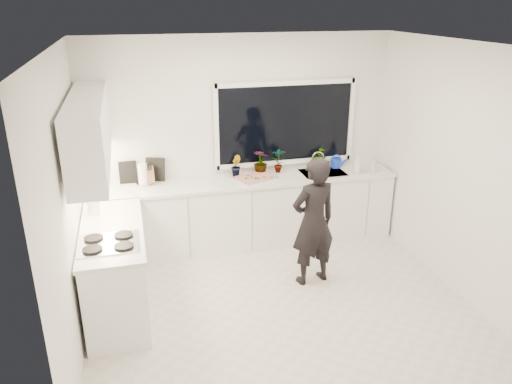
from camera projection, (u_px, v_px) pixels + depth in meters
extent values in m
cube|color=beige|center=(278.00, 303.00, 5.44)|extent=(4.00, 3.50, 0.02)
cube|color=white|center=(241.00, 140.00, 6.54)|extent=(4.00, 0.02, 2.70)
cube|color=white|center=(67.00, 206.00, 4.48)|extent=(0.02, 3.50, 2.70)
cube|color=white|center=(457.00, 170.00, 5.42)|extent=(0.02, 3.50, 2.70)
cube|color=white|center=(283.00, 44.00, 4.46)|extent=(4.00, 3.50, 0.02)
cube|color=black|center=(285.00, 123.00, 6.57)|extent=(1.80, 0.02, 1.00)
cube|color=white|center=(247.00, 213.00, 6.59)|extent=(3.92, 0.58, 0.88)
cube|color=white|center=(116.00, 270.00, 5.20)|extent=(0.58, 1.60, 0.88)
cube|color=silver|center=(247.00, 181.00, 6.41)|extent=(3.94, 0.62, 0.04)
cube|color=silver|center=(111.00, 230.00, 5.04)|extent=(0.62, 1.60, 0.04)
cube|color=white|center=(89.00, 131.00, 4.98)|extent=(0.34, 2.10, 0.70)
cube|color=silver|center=(323.00, 176.00, 6.68)|extent=(0.58, 0.42, 0.14)
cylinder|color=silver|center=(318.00, 160.00, 6.80)|extent=(0.03, 0.03, 0.22)
cube|color=black|center=(108.00, 243.00, 4.70)|extent=(0.56, 0.48, 0.03)
imported|color=black|center=(313.00, 222.00, 5.58)|extent=(0.61, 0.46, 1.51)
cube|color=#B5B5B9|center=(255.00, 178.00, 6.41)|extent=(0.58, 0.51, 0.03)
cube|color=red|center=(255.00, 177.00, 6.40)|extent=(0.53, 0.46, 0.01)
cylinder|color=blue|center=(336.00, 163.00, 6.84)|extent=(0.17, 0.17, 0.13)
cylinder|color=white|center=(143.00, 175.00, 6.15)|extent=(0.13, 0.13, 0.26)
cube|color=olive|center=(149.00, 175.00, 6.21)|extent=(0.13, 0.11, 0.22)
cylinder|color=#AEAEB3|center=(94.00, 206.00, 5.36)|extent=(0.16, 0.16, 0.16)
cube|color=black|center=(128.00, 172.00, 6.23)|extent=(0.22, 0.02, 0.28)
cube|color=black|center=(155.00, 169.00, 6.31)|extent=(0.24, 0.11, 0.30)
imported|color=#26662D|center=(236.00, 166.00, 6.48)|extent=(0.14, 0.16, 0.27)
imported|color=#26662D|center=(261.00, 162.00, 6.55)|extent=(0.25, 0.25, 0.32)
imported|color=#26662D|center=(279.00, 160.00, 6.61)|extent=(0.20, 0.16, 0.33)
imported|color=#26662D|center=(318.00, 159.00, 6.75)|extent=(0.23, 0.26, 0.27)
imported|color=#D8BF66|center=(358.00, 163.00, 6.57)|extent=(0.13, 0.12, 0.28)
imported|color=#D8BF66|center=(374.00, 165.00, 6.64)|extent=(0.11, 0.11, 0.20)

